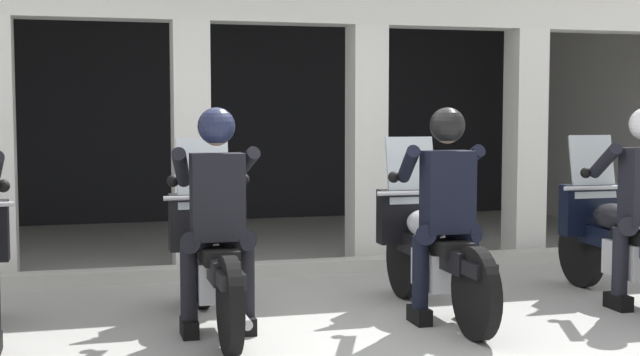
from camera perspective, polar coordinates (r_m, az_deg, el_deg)
The scene contains 8 objects.
ground_plane at distance 9.33m, azimuth -4.16°, elevation -5.23°, with size 80.00×80.00×0.00m, color #999993.
station_building at distance 10.97m, azimuth -5.02°, elevation 6.25°, with size 10.06×4.46×3.01m.
kerb_strip at distance 8.47m, azimuth -1.78°, elevation -5.80°, with size 9.56×0.24×0.12m, color #B7B5AD.
motorcycle_center_left at distance 6.49m, azimuth -6.99°, elevation -5.07°, with size 0.62×2.04×1.35m.
police_officer_center_left at distance 6.15m, azimuth -6.67°, elevation -1.48°, with size 0.63×0.61×1.58m.
motorcycle_center_right at distance 6.86m, azimuth 7.15°, elevation -4.55°, with size 0.62×2.04×1.35m.
police_officer_center_right at distance 6.54m, azimuth 8.11°, elevation -1.14°, with size 0.63×0.61×1.58m.
motorcycle_far_right at distance 7.66m, azimuth 18.81°, elevation -3.81°, with size 0.62×2.04×1.35m.
Camera 1 is at (-1.72, -6.03, 1.58)m, focal length 49.64 mm.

